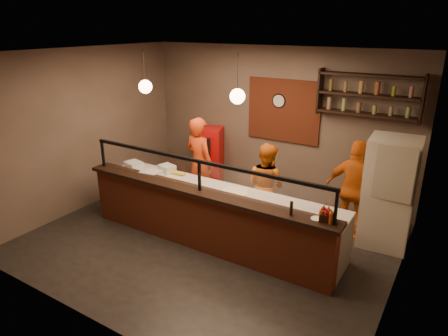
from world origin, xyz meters
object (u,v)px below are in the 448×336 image
Objects in this scene: cook_left at (200,164)px; red_cooler at (209,157)px; cook_right at (355,190)px; condiment_caddy at (327,217)px; fridge at (389,193)px; cook_mid at (266,185)px; pizza_dough at (234,193)px; wall_clock at (279,101)px; pepper_mill at (291,208)px.

red_cooler is at bearing -52.82° from cook_left.
condiment_caddy is at bearing 93.20° from cook_right.
cook_right is 0.55m from fridge.
fridge is at bearing -152.58° from cook_mid.
fridge is at bearing 29.14° from pizza_dough.
condiment_caddy reaches higher than pizza_dough.
wall_clock is 1.46× the size of condiment_caddy.
cook_right reaches higher than pepper_mill.
wall_clock is 0.19× the size of cook_mid.
cook_mid is 3.37× the size of pizza_dough.
pizza_dough is at bearing -83.85° from wall_clock.
cook_left is at bearing -125.71° from wall_clock.
wall_clock is at bearing -8.24° from red_cooler.
red_cooler is (-1.56, -0.31, -1.41)m from wall_clock.
fridge is (3.54, 0.46, -0.00)m from cook_left.
condiment_caddy is (-0.50, -1.73, 0.17)m from fridge.
cook_left is at bearing 10.24° from cook_right.
cook_right is 1.89m from pepper_mill.
condiment_caddy is at bearing -15.07° from pizza_dough.
fridge is (2.50, -0.98, -1.15)m from wall_clock.
fridge reaches higher than pepper_mill.
cook_right is (2.99, 0.45, -0.06)m from cook_left.
cook_mid is 0.84× the size of fridge.
pepper_mill is at bearing 142.81° from cook_mid.
fridge reaches higher than pizza_dough.
red_cooler is 3.98m from pepper_mill.
pizza_dough is (-2.26, -1.26, -0.04)m from fridge.
wall_clock is 3.32m from pepper_mill.
cook_mid reaches higher than pepper_mill.
red_cooler is 6.72× the size of condiment_caddy.
pizza_dough is at bearing 91.49° from cook_mid.
cook_mid is (1.48, 0.03, -0.15)m from cook_left.
cook_left is at bearing 151.83° from pepper_mill.
wall_clock is 1.97m from cook_mid.
red_cooler reaches higher than pizza_dough.
cook_mid is at bearing -72.43° from wall_clock.
pepper_mill is at bearing -61.71° from wall_clock.
fridge is (2.05, 0.43, 0.15)m from cook_mid.
wall_clock is 1.42× the size of pepper_mill.
wall_clock is at bearing 126.38° from condiment_caddy.
pizza_dough is at bearing 164.93° from condiment_caddy.
red_cooler is at bearing 133.10° from pizza_dough.
cook_left is at bearing -176.35° from fridge.
wall_clock reaches higher than pizza_dough.
condiment_caddy is (3.03, -1.27, 0.17)m from cook_left.
cook_mid is 2.10m from fridge.
cook_mid reaches higher than pizza_dough.
fridge is 9.26× the size of condiment_caddy.
cook_mid is 1.16× the size of red_cooler.
pepper_mill is (1.06, -1.39, 0.37)m from cook_mid.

